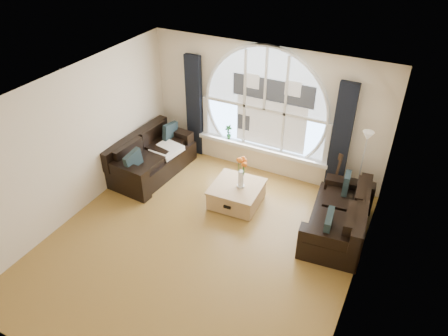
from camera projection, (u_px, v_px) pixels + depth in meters
ground at (200, 245)px, 7.26m from camera, size 5.00×5.50×0.01m
ceiling at (194, 100)px, 5.76m from camera, size 5.00×5.50×0.01m
wall_back at (265, 111)px, 8.55m from camera, size 5.00×0.01×2.70m
wall_front at (69, 315)px, 4.47m from camera, size 5.00×0.01×2.70m
wall_left at (75, 144)px, 7.45m from camera, size 0.01×5.50×2.70m
wall_right at (362, 230)px, 5.57m from camera, size 0.01×5.50×2.70m
attic_slope at (352, 161)px, 5.13m from camera, size 0.92×5.50×0.72m
arched_window at (265, 99)px, 8.38m from camera, size 2.60×0.06×2.15m
window_sill at (261, 148)px, 8.95m from camera, size 2.90×0.22×0.08m
window_frame at (265, 99)px, 8.36m from camera, size 2.76×0.08×2.15m
neighbor_house at (272, 106)px, 8.38m from camera, size 1.70×0.02×1.50m
curtain_left at (194, 106)px, 9.18m from camera, size 0.35×0.12×2.30m
curtain_right at (341, 140)px, 7.97m from camera, size 0.35×0.12×2.30m
sofa_left at (152, 156)px, 8.88m from camera, size 1.09×1.98×0.85m
sofa_right at (339, 215)px, 7.30m from camera, size 1.09×1.89×0.80m
coffee_chest at (237, 194)px, 8.10m from camera, size 0.97×0.97×0.45m
throw_blanket at (167, 150)px, 8.92m from camera, size 0.66×0.66×0.10m
vase_flowers at (241, 169)px, 7.75m from camera, size 0.24×0.24×0.70m
floor_lamp at (360, 170)px, 7.74m from camera, size 0.24×0.24×1.60m
guitar at (338, 175)px, 8.09m from camera, size 0.41×0.33×1.06m
potted_plant at (229, 132)px, 9.12m from camera, size 0.19×0.15×0.32m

